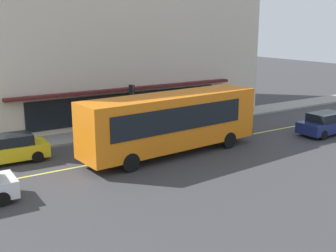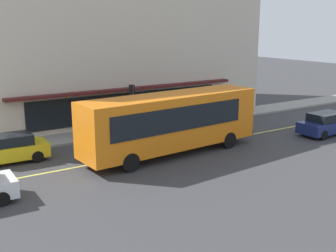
{
  "view_description": "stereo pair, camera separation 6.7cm",
  "coord_description": "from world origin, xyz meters",
  "px_view_note": "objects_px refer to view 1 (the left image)",
  "views": [
    {
      "loc": [
        -11.1,
        -20.31,
        7.37
      ],
      "look_at": [
        1.79,
        -0.39,
        1.6
      ],
      "focal_mm": 44.98,
      "sensor_mm": 36.0,
      "label": 1
    },
    {
      "loc": [
        -11.04,
        -20.35,
        7.37
      ],
      "look_at": [
        1.79,
        -0.39,
        1.6
      ],
      "focal_mm": 44.98,
      "sensor_mm": 36.0,
      "label": 2
    }
  ],
  "objects_px": {
    "bus": "(172,121)",
    "car_yellow": "(7,149)",
    "pedestrian_near_storefront": "(179,107)",
    "pedestrian_by_curb": "(86,122)",
    "car_navy": "(326,124)",
    "traffic_light": "(132,97)"
  },
  "relations": [
    {
      "from": "pedestrian_near_storefront",
      "to": "pedestrian_by_curb",
      "type": "bearing_deg",
      "value": -175.81
    },
    {
      "from": "bus",
      "to": "traffic_light",
      "type": "bearing_deg",
      "value": 85.81
    },
    {
      "from": "bus",
      "to": "car_yellow",
      "type": "xyz_separation_m",
      "value": [
        -8.38,
        3.58,
        -1.24
      ]
    },
    {
      "from": "car_navy",
      "to": "pedestrian_near_storefront",
      "type": "bearing_deg",
      "value": 125.28
    },
    {
      "from": "traffic_light",
      "to": "pedestrian_by_curb",
      "type": "xyz_separation_m",
      "value": [
        -3.18,
        0.62,
        -1.46
      ]
    },
    {
      "from": "car_navy",
      "to": "pedestrian_near_storefront",
      "type": "xyz_separation_m",
      "value": [
        -6.19,
        8.74,
        0.42
      ]
    },
    {
      "from": "car_navy",
      "to": "car_yellow",
      "type": "height_order",
      "value": "same"
    },
    {
      "from": "car_yellow",
      "to": "car_navy",
      "type": "bearing_deg",
      "value": -15.73
    },
    {
      "from": "bus",
      "to": "pedestrian_near_storefront",
      "type": "bearing_deg",
      "value": 52.69
    },
    {
      "from": "bus",
      "to": "pedestrian_near_storefront",
      "type": "distance_m",
      "value": 8.55
    },
    {
      "from": "car_yellow",
      "to": "pedestrian_by_curb",
      "type": "bearing_deg",
      "value": 24.97
    },
    {
      "from": "bus",
      "to": "pedestrian_by_curb",
      "type": "distance_m",
      "value": 6.84
    },
    {
      "from": "bus",
      "to": "car_navy",
      "type": "xyz_separation_m",
      "value": [
        11.34,
        -1.97,
        -1.24
      ]
    },
    {
      "from": "bus",
      "to": "pedestrian_near_storefront",
      "type": "xyz_separation_m",
      "value": [
        5.16,
        6.77,
        -0.83
      ]
    },
    {
      "from": "car_navy",
      "to": "pedestrian_by_curb",
      "type": "distance_m",
      "value": 16.31
    },
    {
      "from": "traffic_light",
      "to": "pedestrian_by_curb",
      "type": "height_order",
      "value": "traffic_light"
    },
    {
      "from": "bus",
      "to": "car_yellow",
      "type": "bearing_deg",
      "value": 156.85
    },
    {
      "from": "pedestrian_by_curb",
      "to": "car_yellow",
      "type": "bearing_deg",
      "value": -155.03
    },
    {
      "from": "car_navy",
      "to": "pedestrian_by_curb",
      "type": "relative_size",
      "value": 2.79
    },
    {
      "from": "pedestrian_near_storefront",
      "to": "car_yellow",
      "type": "bearing_deg",
      "value": -166.74
    },
    {
      "from": "traffic_light",
      "to": "pedestrian_by_curb",
      "type": "relative_size",
      "value": 2.06
    },
    {
      "from": "car_navy",
      "to": "car_yellow",
      "type": "bearing_deg",
      "value": 164.27
    }
  ]
}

